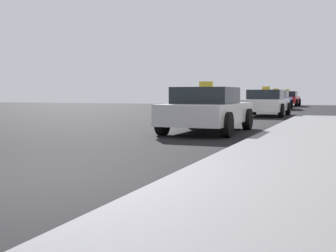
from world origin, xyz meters
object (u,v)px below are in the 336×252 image
Objects in this scene: car_silver at (208,110)px; car_red at (287,99)px; car_white at (266,103)px; car_blue at (276,100)px.

car_silver and car_red have the same top height.
car_blue is at bearing 95.11° from car_white.
car_blue is at bearing 92.32° from car_silver.
car_white is at bearing 89.55° from car_silver.
car_silver is 0.90× the size of car_blue.
car_silver is 27.44m from car_red.
car_white is 17.54m from car_red.
car_white and car_red have the same top height.
car_silver is 9.91m from car_white.
car_silver is 0.94× the size of car_red.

